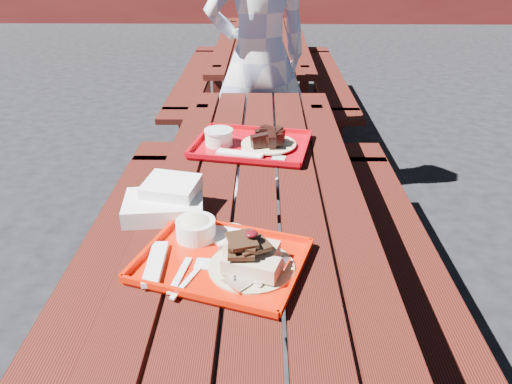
# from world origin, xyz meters

# --- Properties ---
(ground) EXTENTS (60.00, 60.00, 0.00)m
(ground) POSITION_xyz_m (0.00, 0.00, 0.00)
(ground) COLOR black
(ground) RESTS_ON ground
(picnic_table_near) EXTENTS (1.41, 2.40, 0.75)m
(picnic_table_near) POSITION_xyz_m (-0.00, 0.00, 0.56)
(picnic_table_near) COLOR #45140D
(picnic_table_near) RESTS_ON ground
(picnic_table_far) EXTENTS (1.41, 2.40, 0.75)m
(picnic_table_far) POSITION_xyz_m (-0.00, 2.80, 0.56)
(picnic_table_far) COLOR #45140D
(picnic_table_far) RESTS_ON ground
(near_tray) EXTENTS (0.52, 0.45, 0.14)m
(near_tray) POSITION_xyz_m (-0.08, -0.43, 0.78)
(near_tray) COLOR red
(near_tray) RESTS_ON picnic_table_near
(far_tray) EXTENTS (0.53, 0.45, 0.08)m
(far_tray) POSITION_xyz_m (-0.04, 0.38, 0.77)
(far_tray) COLOR #AF040F
(far_tray) RESTS_ON picnic_table_near
(white_cloth) EXTENTS (0.27, 0.22, 0.10)m
(white_cloth) POSITION_xyz_m (-0.29, -0.16, 0.79)
(white_cloth) COLOR white
(white_cloth) RESTS_ON picnic_table_near
(person) EXTENTS (0.77, 0.66, 1.79)m
(person) POSITION_xyz_m (-0.01, 1.40, 0.90)
(person) COLOR #A3B5E4
(person) RESTS_ON ground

